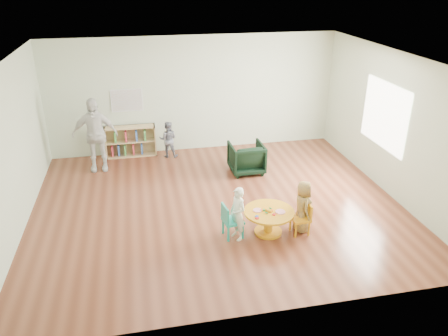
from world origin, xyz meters
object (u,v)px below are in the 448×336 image
Objects in this scene: armchair at (246,158)px; bookshelf at (130,141)px; kid_chair_left at (230,220)px; kid_chair_right at (303,217)px; adult_caretaker at (95,135)px; activity_table at (269,218)px; child_right at (303,206)px; toddler at (168,139)px; child_left at (238,214)px.

bookshelf is at bearing -31.75° from armchair.
armchair is (0.91, 2.48, 0.01)m from kid_chair_left.
adult_caretaker reaches higher than kid_chair_right.
armchair is at bearing -13.03° from adult_caretaker.
bookshelf reaches higher than kid_chair_right.
activity_table is 0.72× the size of bookshelf.
activity_table is 0.58m from kid_chair_right.
armchair reaches higher than kid_chair_left.
kid_chair_right is 0.61× the size of child_right.
toddler is at bearing -177.30° from kid_chair_left.
kid_chair_right is at bearing 75.75° from kid_chair_left.
child_right is (1.26, -0.04, 0.14)m from kid_chair_left.
toddler reaches higher than kid_chair_right.
kid_chair_left is at bearing -144.82° from child_left.
adult_caretaker reaches higher than child_right.
kid_chair_left is 0.81× the size of armchair.
armchair is 3.40m from adult_caretaker.
kid_chair_right is at bearing -10.99° from activity_table.
kid_chair_left is 2.64m from armchair.
adult_caretaker is at bearing -15.15° from armchair.
toddler is (-0.72, 3.71, 0.12)m from kid_chair_left.
activity_table is at bearing 72.41° from child_left.
activity_table is 0.67m from kid_chair_left.
toddler is at bearing -38.19° from armchair.
armchair is 2.67m from child_left.
kid_chair_left is 4.29m from bookshelf.
kid_chair_right reaches higher than activity_table.
activity_table is 4.60m from bookshelf.
child_right is at bearing -54.26° from bookshelf.
activity_table is 0.52× the size of adult_caretaker.
kid_chair_left is at bearing 89.51° from child_right.
toddler is at bearing -16.43° from bookshelf.
kid_chair_left is 0.64× the size of child_left.
kid_chair_left is at bearing 178.48° from activity_table.
bookshelf is 1.60× the size of armchair.
adult_caretaker is at bearing 48.61° from child_right.
kid_chair_left is 0.68× the size of toddler.
kid_chair_right is 4.31m from toddler.
child_left reaches higher than bookshelf.
toddler is (-0.83, 3.78, -0.03)m from child_left.
kid_chair_right is at bearing 64.25° from child_left.
bookshelf is 1.35× the size of toddler.
bookshelf is at bearing -179.48° from child_left.
kid_chair_left is 1.07× the size of kid_chair_right.
armchair is 0.80× the size of child_right.
armchair is 0.79× the size of child_left.
bookshelf is at bearing -166.09° from kid_chair_left.
bookshelf is 0.94m from toddler.
activity_table is 1.52× the size of kid_chair_right.
kid_chair_right is 0.60× the size of child_left.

